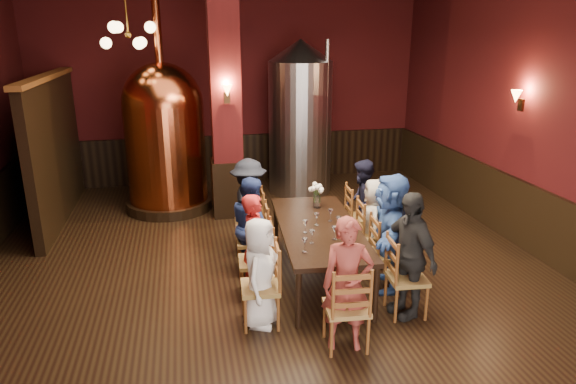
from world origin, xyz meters
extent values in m
plane|color=black|center=(0.00, 0.00, 0.00)|extent=(10.00, 10.00, 0.00)
cube|color=#450E10|center=(0.00, 5.00, 2.25)|extent=(8.00, 0.02, 4.50)
cube|color=#450E10|center=(4.00, 0.00, 2.25)|extent=(0.02, 10.00, 4.50)
cube|color=black|center=(3.96, 0.00, 0.50)|extent=(0.08, 9.90, 1.00)
cube|color=black|center=(0.00, 4.96, 0.50)|extent=(7.90, 0.08, 1.00)
cube|color=#450E10|center=(-0.30, 2.80, 2.25)|extent=(0.58, 0.58, 4.50)
cube|color=black|center=(-3.20, 3.20, 1.20)|extent=(0.22, 3.50, 2.40)
cube|color=black|center=(0.62, 0.03, 0.72)|extent=(1.17, 2.47, 0.06)
cylinder|color=black|center=(0.10, -1.08, 0.34)|extent=(0.07, 0.07, 0.69)
cylinder|color=black|center=(0.98, -1.14, 0.34)|extent=(0.07, 0.07, 0.69)
cylinder|color=black|center=(0.26, 1.20, 0.34)|extent=(0.07, 0.07, 0.69)
cylinder|color=black|center=(1.14, 1.13, 0.34)|extent=(0.07, 0.07, 0.69)
imported|color=white|center=(-0.30, -0.91, 0.63)|extent=(0.63, 0.73, 1.27)
imported|color=red|center=(-0.25, -0.24, 0.66)|extent=(0.46, 0.56, 1.33)
imported|color=navy|center=(-0.20, 0.42, 0.67)|extent=(0.47, 0.71, 1.35)
imported|color=black|center=(-0.16, 1.09, 0.71)|extent=(0.64, 0.98, 1.42)
imported|color=black|center=(1.40, -1.03, 0.75)|extent=(0.57, 0.94, 1.50)
imported|color=#385DA8|center=(1.44, -0.36, 0.76)|extent=(0.85, 1.48, 1.52)
imported|color=#B9B2A3|center=(1.49, 0.30, 0.63)|extent=(0.56, 0.70, 1.26)
imported|color=black|center=(1.54, 0.96, 0.68)|extent=(0.57, 0.73, 1.35)
imported|color=#943831|center=(0.51, -1.52, 0.72)|extent=(0.58, 0.44, 1.43)
cylinder|color=black|center=(-1.36, 3.35, 0.09)|extent=(1.59, 1.59, 0.18)
cylinder|color=#B35029|center=(-1.36, 3.35, 1.06)|extent=(1.69, 1.69, 1.77)
sphere|color=#B35029|center=(-1.36, 3.35, 1.94)|extent=(1.41, 1.41, 1.41)
cylinder|color=#B35029|center=(-1.36, 3.35, 3.18)|extent=(0.14, 0.14, 1.15)
cylinder|color=#B2B2B7|center=(1.25, 3.90, 1.30)|extent=(1.50, 1.50, 2.60)
cone|color=#B2B2B7|center=(1.25, 3.90, 2.81)|extent=(1.25, 1.25, 0.42)
cylinder|color=#B2B2B7|center=(1.67, 3.48, 1.56)|extent=(0.08, 0.08, 2.91)
cylinder|color=white|center=(0.78, 0.74, 0.85)|extent=(0.11, 0.11, 0.20)
camera|label=1|loc=(-1.03, -5.98, 3.21)|focal=32.00mm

